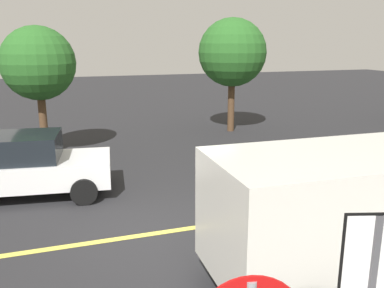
{
  "coord_description": "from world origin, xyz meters",
  "views": [
    {
      "loc": [
        -1.78,
        -7.52,
        3.81
      ],
      "look_at": [
        1.11,
        1.11,
        1.53
      ],
      "focal_mm": 38.42,
      "sensor_mm": 36.0,
      "label": 1
    }
  ],
  "objects_px": {
    "white_van": "(369,207)",
    "tree_right_verge": "(38,64)",
    "tree_left_verge": "(232,53)",
    "car_white_mid_road": "(27,165)"
  },
  "relations": [
    {
      "from": "white_van",
      "to": "tree_right_verge",
      "type": "xyz_separation_m",
      "value": [
        -5.02,
        9.56,
        1.84
      ]
    },
    {
      "from": "white_van",
      "to": "tree_left_verge",
      "type": "distance_m",
      "value": 11.79
    },
    {
      "from": "car_white_mid_road",
      "to": "tree_left_verge",
      "type": "distance_m",
      "value": 10.06
    },
    {
      "from": "white_van",
      "to": "car_white_mid_road",
      "type": "xyz_separation_m",
      "value": [
        -5.39,
        5.78,
        -0.47
      ]
    },
    {
      "from": "white_van",
      "to": "car_white_mid_road",
      "type": "relative_size",
      "value": 1.26
    },
    {
      "from": "tree_right_verge",
      "to": "car_white_mid_road",
      "type": "bearing_deg",
      "value": -95.46
    },
    {
      "from": "tree_left_verge",
      "to": "white_van",
      "type": "bearing_deg",
      "value": -103.02
    },
    {
      "from": "white_van",
      "to": "car_white_mid_road",
      "type": "distance_m",
      "value": 7.91
    },
    {
      "from": "car_white_mid_road",
      "to": "tree_right_verge",
      "type": "distance_m",
      "value": 4.45
    },
    {
      "from": "tree_left_verge",
      "to": "tree_right_verge",
      "type": "xyz_separation_m",
      "value": [
        -7.64,
        -1.75,
        -0.24
      ]
    }
  ]
}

